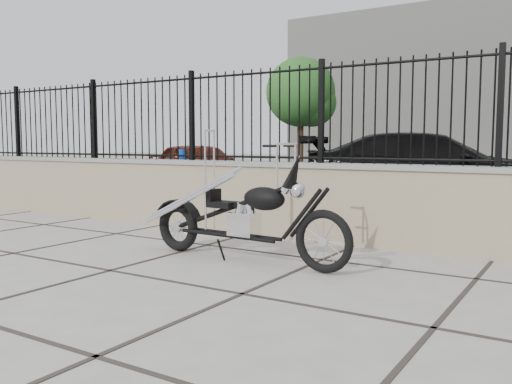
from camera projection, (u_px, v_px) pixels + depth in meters
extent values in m
plane|color=#99968E|center=(110.00, 271.00, 5.12)|extent=(90.00, 90.00, 0.00)
plane|color=black|center=(437.00, 184.00, 15.67)|extent=(30.00, 30.00, 0.00)
cube|color=gray|center=(252.00, 198.00, 7.18)|extent=(14.00, 0.36, 0.96)
cube|color=black|center=(252.00, 116.00, 7.09)|extent=(14.00, 0.08, 1.20)
cube|color=beige|center=(509.00, 87.00, 27.12)|extent=(22.00, 6.00, 8.00)
imported|color=#47140A|center=(199.00, 167.00, 13.33)|extent=(3.87, 2.67, 1.22)
imported|color=black|center=(431.00, 169.00, 10.36)|extent=(5.18, 3.25, 1.40)
cylinder|color=#0B28B3|center=(183.00, 177.00, 10.36)|extent=(0.15, 0.15, 1.08)
cylinder|color=#382619|center=(300.00, 139.00, 22.99)|extent=(0.27, 0.27, 2.74)
sphere|color=#235720|center=(301.00, 89.00, 22.79)|extent=(2.92, 2.92, 2.92)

